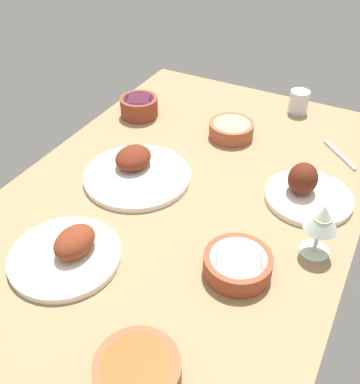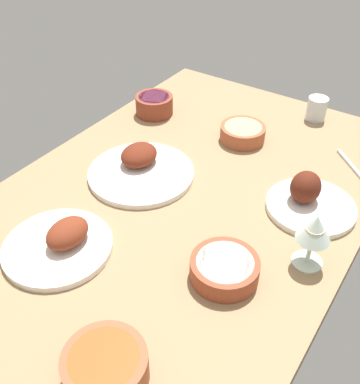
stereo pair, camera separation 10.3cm
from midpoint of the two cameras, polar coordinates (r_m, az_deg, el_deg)
name	(u,v)px [view 2 (the right image)]	position (r cm, az deg, el deg)	size (l,w,h in cm)	color
dining_table	(180,204)	(120.95, 2.45, -1.56)	(140.00, 90.00, 4.00)	#937551
plate_far_side	(140,168)	(127.40, -2.71, 3.00)	(29.81, 29.81, 6.95)	white
plate_near_viewer	(61,243)	(106.95, -12.16, -6.37)	(25.43, 25.43, 7.13)	white
plate_center_main	(309,199)	(121.10, 18.32, -0.94)	(22.89, 22.89, 9.81)	white
bowl_pasta	(243,133)	(143.62, 10.06, 7.34)	(14.01, 14.01, 4.80)	#A35133
bowl_onions	(154,104)	(155.77, -1.34, 10.98)	(12.64, 12.64, 6.49)	brown
bowl_cream	(225,268)	(99.47, 8.67, -9.62)	(15.12, 15.12, 4.75)	brown
bowl_soup	(106,367)	(84.35, -5.71, -21.32)	(15.18, 15.18, 6.39)	#A35133
wine_glass	(315,231)	(101.64, 19.49, -4.74)	(7.60, 7.60, 14.00)	silver
water_tumbler	(317,109)	(160.50, 18.72, 9.90)	(6.60, 6.60, 7.72)	silver
fork_loose	(351,165)	(141.64, 22.81, 3.04)	(16.09, 0.90, 0.80)	silver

